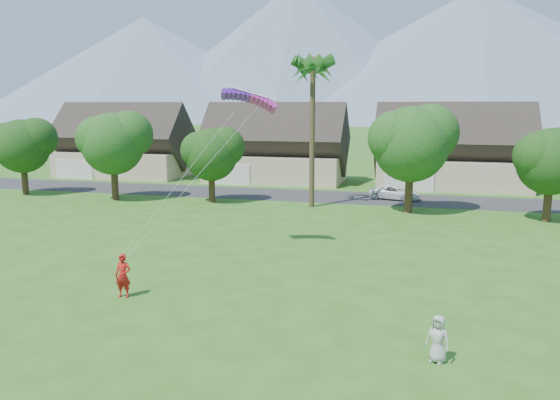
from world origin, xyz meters
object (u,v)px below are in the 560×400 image
(watcher, at_px, (438,339))
(parked_car, at_px, (395,193))
(parafoil_kite, at_px, (250,97))
(kite_flyer, at_px, (123,276))

(watcher, distance_m, parked_car, 32.42)
(watcher, height_order, parafoil_kite, parafoil_kite)
(kite_flyer, distance_m, watcher, 13.81)
(parked_car, height_order, parafoil_kite, parafoil_kite)
(kite_flyer, relative_size, parafoil_kite, 0.59)
(parafoil_kite, bearing_deg, kite_flyer, -126.59)
(parked_car, bearing_deg, parafoil_kite, 174.27)
(kite_flyer, relative_size, watcher, 1.21)
(parked_car, distance_m, parafoil_kite, 23.19)
(watcher, xyz_separation_m, parked_car, (-2.90, 32.29, -0.19))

